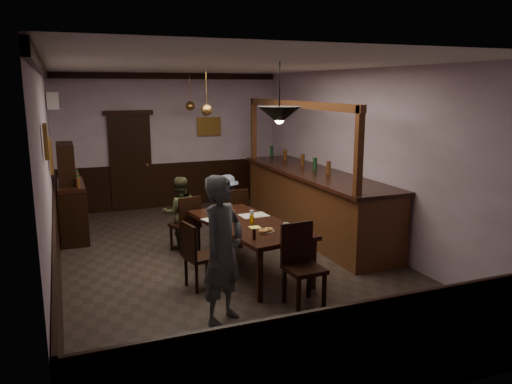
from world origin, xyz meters
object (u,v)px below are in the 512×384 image
bar_counter (314,201)px  pendant_brass_mid (207,110)px  person_seated_right (227,208)px  coffee_cup (286,225)px  chair_side (196,253)px  sideboard (71,201)px  chair_far_right (234,214)px  pendant_brass_far (190,106)px  person_seated_left (180,213)px  pendant_iron (279,115)px  person_standing (223,250)px  chair_near (301,261)px  dining_table (248,227)px  chair_far_left (187,222)px  soda_can (252,219)px

bar_counter → pendant_brass_mid: bearing=165.4°
person_seated_right → coffee_cup: person_seated_right is taller
chair_side → sideboard: (-1.49, 3.06, 0.19)m
chair_far_right → pendant_brass_far: pendant_brass_far is taller
person_seated_left → pendant_iron: size_ratio=1.61×
person_standing → bar_counter: size_ratio=0.40×
coffee_cup → sideboard: 4.23m
chair_near → bar_counter: 3.14m
chair_far_right → pendant_iron: size_ratio=1.29×
person_seated_left → pendant_brass_far: bearing=-107.0°
person_seated_right → coffee_cup: 2.13m
chair_near → pendant_brass_mid: (-0.27, 3.18, 1.73)m
dining_table → pendant_brass_mid: 2.48m
chair_side → sideboard: sideboard is taller
sideboard → pendant_brass_far: size_ratio=2.13×
dining_table → pendant_brass_far: pendant_brass_far is taller
chair_far_left → chair_far_right: 0.88m
person_seated_left → soda_can: bearing=117.4°
chair_far_left → person_seated_left: (-0.05, 0.27, 0.09)m
soda_can → coffee_cup: bearing=-52.4°
bar_counter → pendant_iron: (-1.71, -2.18, 1.72)m
chair_side → coffee_cup: chair_side is taller
sideboard → coffee_cup: bearing=-49.7°
chair_far_right → pendant_brass_mid: bearing=-64.0°
soda_can → pendant_iron: size_ratio=0.16×
person_seated_left → bar_counter: (2.52, -0.07, 0.00)m
coffee_cup → chair_far_right: bearing=85.2°
person_seated_right → pendant_brass_mid: bearing=-52.5°
soda_can → pendant_iron: 1.70m
sideboard → pendant_iron: (2.49, -3.50, 1.65)m
person_seated_right → pendant_brass_mid: size_ratio=1.46×
pendant_brass_mid → chair_far_right: bearing=-62.0°
bar_counter → person_standing: bearing=-133.8°
pendant_iron → person_standing: bearing=-147.8°
chair_far_left → person_standing: size_ratio=0.55×
chair_side → soda_can: chair_side is taller
sideboard → chair_far_right: bearing=-28.1°
sideboard → pendant_brass_far: bearing=23.6°
pendant_brass_far → coffee_cup: bearing=-87.0°
person_seated_right → pendant_iron: 2.97m
pendant_brass_mid → pendant_iron: bearing=-86.1°
pendant_brass_far → chair_near: bearing=-89.2°
sideboard → pendant_iron: bearing=-54.6°
coffee_cup → person_seated_right: bearing=85.5°
chair_side → coffee_cup: bearing=-109.4°
person_standing → coffee_cup: (1.21, 0.88, -0.07)m
chair_far_left → chair_far_right: (0.87, 0.13, 0.02)m
dining_table → person_seated_left: size_ratio=1.89×
person_seated_left → pendant_iron: bearing=112.2°
person_seated_left → sideboard: size_ratio=0.71×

